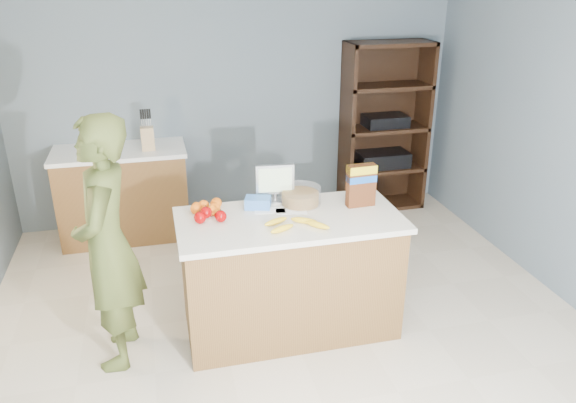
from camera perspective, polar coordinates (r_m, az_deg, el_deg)
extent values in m
cube|color=beige|center=(4.10, 1.21, -14.89)|extent=(4.50, 5.00, 0.02)
cube|color=slate|center=(5.83, -5.16, 10.31)|extent=(4.50, 0.02, 2.50)
cube|color=brown|center=(4.10, 0.17, -7.63)|extent=(1.50, 0.70, 0.86)
cube|color=silver|center=(3.89, 0.18, -1.91)|extent=(1.56, 0.76, 0.04)
cube|color=black|center=(4.30, 0.16, -11.99)|extent=(1.46, 0.66, 0.10)
cube|color=brown|center=(5.73, -16.31, 0.62)|extent=(1.20, 0.60, 0.86)
cube|color=white|center=(5.58, -16.82, 4.90)|extent=(1.24, 0.62, 0.04)
cube|color=black|center=(6.31, 9.15, 7.81)|extent=(0.90, 0.04, 1.80)
cube|color=black|center=(5.99, 5.98, 7.18)|extent=(0.04, 0.40, 1.80)
cube|color=black|center=(6.33, 13.40, 7.53)|extent=(0.04, 0.40, 1.80)
cube|color=black|center=(6.44, 9.27, -0.19)|extent=(0.90, 0.40, 0.04)
cube|color=black|center=(6.28, 9.52, 3.42)|extent=(0.90, 0.40, 0.04)
cube|color=black|center=(6.15, 9.79, 7.37)|extent=(0.90, 0.40, 0.04)
cube|color=black|center=(6.05, 10.08, 11.48)|extent=(0.90, 0.40, 0.04)
cube|color=black|center=(5.98, 10.37, 15.52)|extent=(0.90, 0.40, 0.04)
cube|color=black|center=(6.25, 9.58, 4.28)|extent=(0.55, 0.32, 0.16)
cube|color=black|center=(6.13, 9.84, 8.09)|extent=(0.45, 0.30, 0.12)
imported|color=#485122|center=(3.78, -17.89, -4.25)|extent=(0.47, 0.66, 1.71)
cube|color=tan|center=(5.45, -14.06, 6.23)|extent=(0.12, 0.10, 0.22)
cylinder|color=black|center=(5.41, -14.64, 7.75)|extent=(0.02, 0.02, 0.09)
cylinder|color=black|center=(5.41, -14.43, 7.77)|extent=(0.02, 0.02, 0.09)
cylinder|color=black|center=(5.41, -14.21, 7.80)|extent=(0.02, 0.02, 0.09)
cylinder|color=black|center=(5.41, -14.00, 7.82)|extent=(0.02, 0.02, 0.09)
cylinder|color=black|center=(5.41, -13.79, 7.84)|extent=(0.02, 0.02, 0.09)
cube|color=white|center=(3.99, -1.84, -0.92)|extent=(0.23, 0.14, 0.00)
cube|color=white|center=(3.98, 0.33, -1.00)|extent=(0.24, 0.15, 0.00)
ellipsoid|color=yellow|center=(3.78, -1.25, -2.03)|extent=(0.19, 0.11, 0.04)
ellipsoid|color=yellow|center=(3.67, -0.61, -2.77)|extent=(0.19, 0.11, 0.04)
ellipsoid|color=yellow|center=(3.79, 1.64, -1.94)|extent=(0.18, 0.13, 0.04)
ellipsoid|color=yellow|center=(3.73, 3.01, -2.38)|extent=(0.16, 0.17, 0.04)
sphere|color=#950203|center=(3.90, -8.32, -1.10)|extent=(0.08, 0.08, 0.08)
sphere|color=#950203|center=(3.83, -6.86, -1.50)|extent=(0.08, 0.08, 0.08)
sphere|color=#950203|center=(3.83, -8.93, -1.63)|extent=(0.08, 0.08, 0.08)
sphere|color=orange|center=(3.98, -9.35, -0.74)|extent=(0.08, 0.08, 0.08)
sphere|color=orange|center=(4.02, -8.56, -0.40)|extent=(0.08, 0.08, 0.08)
sphere|color=orange|center=(3.97, -7.43, -0.65)|extent=(0.08, 0.08, 0.08)
sphere|color=orange|center=(4.03, -7.36, -0.27)|extent=(0.08, 0.08, 0.08)
sphere|color=orange|center=(4.00, -9.26, -0.60)|extent=(0.08, 0.08, 0.08)
sphere|color=orange|center=(3.93, -7.67, -0.90)|extent=(0.08, 0.08, 0.08)
sphere|color=orange|center=(4.05, -7.28, -0.15)|extent=(0.08, 0.08, 0.08)
cube|color=blue|center=(4.03, -3.08, -0.12)|extent=(0.21, 0.17, 0.08)
cylinder|color=#267219|center=(4.08, 1.25, 0.34)|extent=(0.27, 0.27, 0.09)
cylinder|color=white|center=(4.08, 1.25, 0.60)|extent=(0.30, 0.30, 0.13)
cylinder|color=silver|center=(4.15, -1.31, 0.13)|extent=(0.12, 0.12, 0.01)
cylinder|color=silver|center=(4.14, -1.32, 0.53)|extent=(0.02, 0.02, 0.05)
cube|color=silver|center=(4.09, -1.33, 2.27)|extent=(0.28, 0.06, 0.22)
cube|color=yellow|center=(4.07, -1.30, 2.18)|extent=(0.24, 0.03, 0.18)
cube|color=#592B14|center=(4.05, 7.43, 1.61)|extent=(0.21, 0.08, 0.31)
cube|color=yellow|center=(4.01, 7.52, 3.28)|extent=(0.21, 0.09, 0.06)
cube|color=blue|center=(4.03, 7.47, 2.34)|extent=(0.21, 0.09, 0.05)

